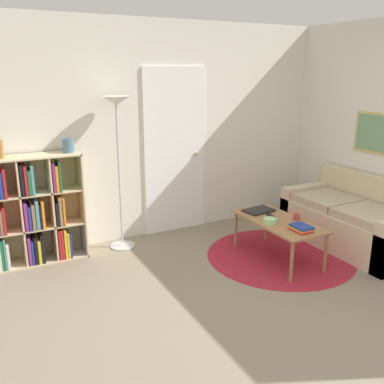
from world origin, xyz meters
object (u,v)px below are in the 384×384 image
couch (355,221)px  bowl (270,221)px  cup (297,217)px  bottle_middle (0,149)px  bookshelf (31,213)px  coffee_table (279,224)px  vase_on_shelf (68,146)px  floor_lamp (117,124)px  laptop (259,210)px

couch → bowl: size_ratio=11.44×
cup → bottle_middle: (-2.79, 1.25, 0.78)m
bottle_middle → cup: bearing=-24.2°
bookshelf → coffee_table: (2.38, -1.18, -0.15)m
vase_on_shelf → couch: bearing=-22.8°
floor_lamp → coffee_table: bearing=-38.5°
vase_on_shelf → coffee_table: bearing=-31.3°
bookshelf → floor_lamp: 1.32m
coffee_table → cup: bearing=-23.2°
couch → cup: 0.92m
cup → bottle_middle: bearing=155.8°
couch → coffee_table: size_ratio=1.50×
coffee_table → vase_on_shelf: size_ratio=7.19×
cup → vase_on_shelf: 2.57m
floor_lamp → couch: (2.49, -1.21, -1.17)m
bookshelf → laptop: bookshelf is taller
laptop → bowl: size_ratio=2.57×
couch → laptop: bearing=157.6°
couch → vase_on_shelf: (-3.02, 1.26, 0.96)m
couch → cup: size_ratio=22.06×
bowl → bookshelf: bearing=151.9°
bookshelf → laptop: 2.51m
coffee_table → bottle_middle: (-2.61, 1.17, 0.86)m
bookshelf → couch: bearing=-20.1°
coffee_table → bowl: (-0.14, -0.02, 0.07)m
couch → vase_on_shelf: vase_on_shelf is taller
coffee_table → bottle_middle: 2.99m
floor_lamp → vase_on_shelf: (-0.53, 0.06, -0.21)m
floor_lamp → couch: bearing=-25.9°
cup → bookshelf: bearing=153.9°
laptop → bottle_middle: 2.85m
coffee_table → cup: (0.18, -0.08, 0.08)m
couch → bowl: couch is taller
floor_lamp → cup: (1.59, -1.20, -0.97)m
bookshelf → bottle_middle: bearing=-179.4°
bookshelf → bowl: 2.55m
couch → vase_on_shelf: bearing=157.2°
coffee_table → cup: size_ratio=14.68×
bookshelf → coffee_table: bearing=-26.3°
coffee_table → vase_on_shelf: 2.42m
cup → bottle_middle: bottle_middle is taller
laptop → vase_on_shelf: (-1.93, 0.82, 0.78)m
laptop → bowl: bearing=-109.0°
coffee_table → bottle_middle: bearing=155.8°
cup → floor_lamp: bearing=143.0°
floor_lamp → cup: bearing=-37.0°
couch → bottle_middle: 4.02m
cup → vase_on_shelf: (-2.12, 1.26, 0.76)m
floor_lamp → laptop: 1.88m
coffee_table → laptop: size_ratio=2.97×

